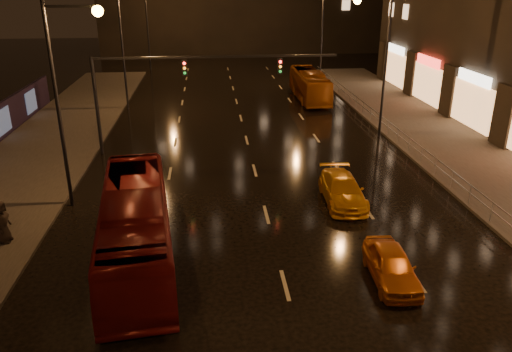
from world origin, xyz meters
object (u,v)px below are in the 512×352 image
at_px(bus_red, 136,226).
at_px(taxi_far, 342,190).
at_px(taxi_near, 392,266).
at_px(pedestrian_c, 2,222).
at_px(bus_curb, 309,85).

xyz_separation_m(bus_red, taxi_far, (9.64, 4.61, -0.82)).
height_order(bus_red, taxi_near, bus_red).
bearing_deg(taxi_near, taxi_far, 92.96).
xyz_separation_m(bus_red, pedestrian_c, (-5.81, 1.73, -0.41)).
bearing_deg(taxi_near, bus_red, 168.31).
relative_size(bus_red, taxi_far, 2.31).
height_order(bus_curb, pedestrian_c, bus_curb).
bearing_deg(taxi_near, pedestrian_c, 167.59).
height_order(taxi_near, pedestrian_c, pedestrian_c).
bearing_deg(taxi_far, bus_red, -151.96).
relative_size(bus_red, bus_curb, 1.11).
relative_size(taxi_near, taxi_far, 0.81).
height_order(bus_red, bus_curb, bus_red).
distance_m(bus_curb, pedestrian_c, 31.78).
distance_m(taxi_near, taxi_far, 7.13).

